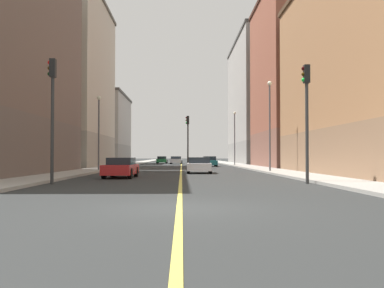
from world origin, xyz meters
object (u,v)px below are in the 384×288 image
(street_lamp_left_near, at_px, (270,117))
(street_lamp_right_near, at_px, (99,124))
(building_left_far, at_px, (267,102))
(car_silver, at_px, (176,160))
(building_right_distant, at_px, (92,129))
(street_lamp_left_far, at_px, (235,133))
(traffic_light_median_far, at_px, (188,134))
(car_teal, at_px, (209,162))
(traffic_light_left_near, at_px, (306,106))
(car_red, at_px, (121,168))
(car_green, at_px, (162,160))
(building_left_mid, at_px, (308,81))
(building_right_midblock, at_px, (57,83))
(car_white, at_px, (199,165))
(traffic_light_right_near, at_px, (52,103))

(street_lamp_left_near, bearing_deg, street_lamp_right_near, 167.72)
(building_left_far, bearing_deg, car_silver, -170.55)
(building_right_distant, relative_size, street_lamp_left_far, 2.35)
(building_right_distant, xyz_separation_m, traffic_light_median_far, (15.66, -25.61, -2.06))
(street_lamp_left_near, relative_size, car_teal, 1.81)
(traffic_light_left_near, relative_size, car_red, 1.37)
(building_left_far, xyz_separation_m, car_green, (-18.37, 1.67, -10.05))
(car_red, xyz_separation_m, car_green, (0.35, 49.63, -0.00))
(street_lamp_left_near, distance_m, street_lamp_right_near, 14.82)
(street_lamp_left_near, height_order, street_lamp_left_far, street_lamp_left_near)
(traffic_light_median_far, xyz_separation_m, car_silver, (-1.58, 24.98, -3.11))
(street_lamp_right_near, bearing_deg, building_left_mid, 29.51)
(building_right_midblock, bearing_deg, building_left_far, 37.15)
(car_teal, bearing_deg, car_red, -104.64)
(traffic_light_median_far, bearing_deg, building_right_distant, 121.45)
(car_silver, distance_m, car_green, 5.00)
(building_right_midblock, distance_m, car_red, 29.24)
(street_lamp_left_far, distance_m, car_white, 25.70)
(building_left_mid, distance_m, street_lamp_left_far, 12.53)
(street_lamp_left_near, relative_size, street_lamp_left_far, 1.01)
(traffic_light_right_near, bearing_deg, car_green, 87.09)
(building_right_midblock, distance_m, street_lamp_left_far, 23.75)
(traffic_light_right_near, relative_size, car_silver, 1.33)
(street_lamp_right_near, height_order, car_white, street_lamp_right_near)
(traffic_light_median_far, bearing_deg, traffic_light_left_near, -78.28)
(car_teal, bearing_deg, street_lamp_left_far, 43.94)
(building_right_distant, distance_m, car_red, 47.57)
(building_right_midblock, bearing_deg, car_teal, 8.66)
(building_left_mid, xyz_separation_m, building_right_midblock, (-29.90, 1.77, -0.04))
(car_red, xyz_separation_m, car_white, (5.21, 6.92, -0.02))
(building_right_distant, height_order, traffic_light_median_far, building_right_distant)
(car_teal, relative_size, car_white, 1.00)
(car_green, bearing_deg, building_left_mid, -54.85)
(building_left_far, relative_size, car_white, 6.23)
(street_lamp_left_far, relative_size, car_teal, 1.78)
(street_lamp_right_near, distance_m, car_red, 12.04)
(street_lamp_right_near, bearing_deg, building_right_distant, 102.44)
(street_lamp_right_near, distance_m, car_silver, 35.10)
(car_red, xyz_separation_m, car_silver, (2.90, 45.32, -0.01))
(building_left_far, height_order, car_green, building_left_far)
(car_teal, bearing_deg, traffic_light_right_near, -105.99)
(traffic_light_right_near, distance_m, street_lamp_left_far, 40.20)
(building_left_far, xyz_separation_m, building_right_distant, (-29.90, -2.01, -4.89))
(car_white, bearing_deg, car_green, 96.49)
(building_right_distant, distance_m, traffic_light_right_near, 52.91)
(car_silver, bearing_deg, building_right_midblock, -125.12)
(traffic_light_left_near, xyz_separation_m, street_lamp_left_far, (1.02, 37.86, 0.71))
(car_teal, xyz_separation_m, car_silver, (-4.45, 17.20, -0.01))
(building_left_mid, relative_size, car_red, 4.73)
(traffic_light_left_near, bearing_deg, car_silver, 97.84)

